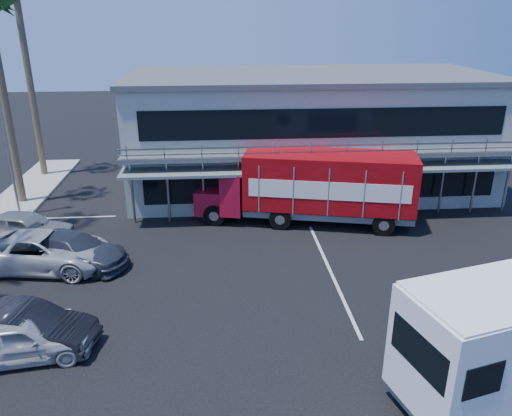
{
  "coord_description": "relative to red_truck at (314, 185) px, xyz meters",
  "views": [
    {
      "loc": [
        -2.88,
        -16.29,
        10.75
      ],
      "look_at": [
        -1.16,
        5.19,
        2.3
      ],
      "focal_mm": 35.0,
      "sensor_mm": 36.0,
      "label": 1
    }
  ],
  "objects": [
    {
      "name": "ground",
      "position": [
        -2.22,
        -8.68,
        -2.15
      ],
      "size": [
        120.0,
        120.0,
        0.0
      ],
      "primitive_type": "plane",
      "color": "black",
      "rests_on": "ground"
    },
    {
      "name": "building",
      "position": [
        0.78,
        6.26,
        1.51
      ],
      "size": [
        22.4,
        12.0,
        7.3
      ],
      "color": "#9A9D90",
      "rests_on": "ground"
    },
    {
      "name": "palm_f",
      "position": [
        -17.32,
        9.82,
        9.32
      ],
      "size": [
        2.8,
        2.8,
        13.25
      ],
      "color": "brown",
      "rests_on": "ground"
    },
    {
      "name": "light_pole_far",
      "position": [
        -16.42,
        2.32,
        2.35
      ],
      "size": [
        0.5,
        0.25,
        8.09
      ],
      "color": "gray",
      "rests_on": "ground"
    },
    {
      "name": "red_truck",
      "position": [
        0.0,
        0.0,
        0.0
      ],
      "size": [
        11.9,
        5.17,
        3.9
      ],
      "rotation": [
        0.0,
        0.0,
        -0.22
      ],
      "color": "#A40D25",
      "rests_on": "ground"
    },
    {
      "name": "parked_car_a",
      "position": [
        -11.72,
        -10.68,
        -1.37
      ],
      "size": [
        4.75,
        2.41,
        1.55
      ],
      "primitive_type": "imported",
      "rotation": [
        0.0,
        0.0,
        1.7
      ],
      "color": "#AEB0B5",
      "rests_on": "ground"
    },
    {
      "name": "parked_car_b",
      "position": [
        -11.72,
        -10.11,
        -1.38
      ],
      "size": [
        4.88,
        2.52,
        1.53
      ],
      "primitive_type": "imported",
      "rotation": [
        0.0,
        0.0,
        1.37
      ],
      "color": "black",
      "rests_on": "ground"
    },
    {
      "name": "parked_car_c",
      "position": [
        -12.93,
        -4.28,
        -1.31
      ],
      "size": [
        6.38,
        3.62,
        1.68
      ],
      "primitive_type": "imported",
      "rotation": [
        0.0,
        0.0,
        1.43
      ],
      "color": "#BABABC",
      "rests_on": "ground"
    },
    {
      "name": "parked_car_d",
      "position": [
        -11.72,
        -4.09,
        -1.39
      ],
      "size": [
        5.61,
        3.95,
        1.51
      ],
      "primitive_type": "imported",
      "rotation": [
        0.0,
        0.0,
        1.18
      ],
      "color": "#2D323C",
      "rests_on": "ground"
    },
    {
      "name": "parked_car_e",
      "position": [
        -14.72,
        -1.48,
        -1.33
      ],
      "size": [
        5.09,
        2.9,
        1.63
      ],
      "primitive_type": "imported",
      "rotation": [
        0.0,
        0.0,
        1.36
      ],
      "color": "gray",
      "rests_on": "ground"
    }
  ]
}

